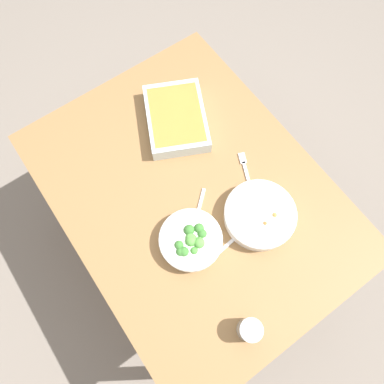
# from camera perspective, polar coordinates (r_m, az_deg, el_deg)

# --- Properties ---
(ground_plane) EXTENTS (6.00, 6.00, 0.00)m
(ground_plane) POSITION_cam_1_polar(r_m,az_deg,el_deg) (2.01, -0.00, -7.38)
(ground_plane) COLOR slate
(dining_table) EXTENTS (1.20, 0.90, 0.74)m
(dining_table) POSITION_cam_1_polar(r_m,az_deg,el_deg) (1.39, -0.00, -1.30)
(dining_table) COLOR olive
(dining_table) RESTS_ON ground_plane
(stew_bowl) EXTENTS (0.25, 0.25, 0.06)m
(stew_bowl) POSITION_cam_1_polar(r_m,az_deg,el_deg) (1.26, 10.72, -3.61)
(stew_bowl) COLOR white
(stew_bowl) RESTS_ON dining_table
(broccoli_bowl) EXTENTS (0.22, 0.22, 0.07)m
(broccoli_bowl) POSITION_cam_1_polar(r_m,az_deg,el_deg) (1.22, -0.20, -7.68)
(broccoli_bowl) COLOR white
(broccoli_bowl) RESTS_ON dining_table
(baking_dish) EXTENTS (0.37, 0.33, 0.06)m
(baking_dish) POSITION_cam_1_polar(r_m,az_deg,el_deg) (1.40, -2.52, 11.70)
(baking_dish) COLOR silver
(baking_dish) RESTS_ON dining_table
(drink_cup) EXTENTS (0.07, 0.07, 0.08)m
(drink_cup) POSITION_cam_1_polar(r_m,az_deg,el_deg) (1.20, 9.13, -20.86)
(drink_cup) COLOR #B2BCC6
(drink_cup) RESTS_ON dining_table
(spoon_by_stew) EXTENTS (0.04, 0.18, 0.01)m
(spoon_by_stew) POSITION_cam_1_polar(r_m,az_deg,el_deg) (1.26, 7.43, -6.76)
(spoon_by_stew) COLOR silver
(spoon_by_stew) RESTS_ON dining_table
(spoon_by_broccoli) EXTENTS (0.13, 0.14, 0.01)m
(spoon_by_broccoli) POSITION_cam_1_polar(r_m,az_deg,el_deg) (1.27, 0.77, -4.09)
(spoon_by_broccoli) COLOR silver
(spoon_by_broccoli) RESTS_ON dining_table
(fork_on_table) EXTENTS (0.17, 0.09, 0.01)m
(fork_on_table) POSITION_cam_1_polar(r_m,az_deg,el_deg) (1.35, 8.56, 3.35)
(fork_on_table) COLOR silver
(fork_on_table) RESTS_ON dining_table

